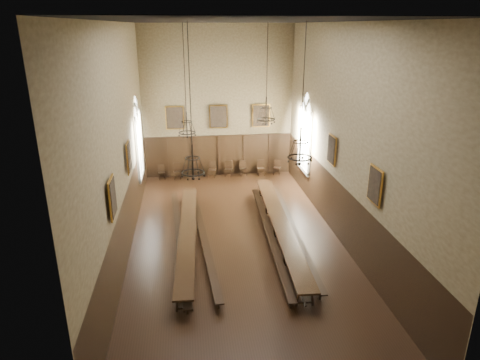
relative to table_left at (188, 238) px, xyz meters
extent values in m
cube|color=black|center=(2.09, 0.18, -0.39)|extent=(9.00, 18.00, 0.02)
cube|color=black|center=(2.09, 0.18, 8.63)|extent=(9.00, 18.00, 0.02)
cube|color=olive|center=(2.09, 9.19, 4.12)|extent=(9.00, 0.02, 9.00)
cube|color=olive|center=(2.09, -8.83, 4.12)|extent=(9.00, 0.02, 9.00)
cube|color=olive|center=(-2.42, 0.18, 4.12)|extent=(0.02, 18.00, 9.00)
cube|color=olive|center=(6.60, 0.18, 4.12)|extent=(0.02, 18.00, 9.00)
cube|color=black|center=(0.00, 0.00, 0.35)|extent=(1.08, 9.83, 0.07)
cube|color=black|center=(4.02, 0.19, 0.42)|extent=(1.21, 10.74, 0.08)
cube|color=black|center=(-0.36, 0.11, 0.05)|extent=(0.90, 10.17, 0.05)
cube|color=black|center=(0.65, 0.19, 0.04)|extent=(0.93, 9.98, 0.05)
cube|color=black|center=(3.51, 0.01, 0.05)|extent=(0.72, 10.20, 0.05)
cube|color=black|center=(4.65, 0.31, 0.05)|extent=(0.78, 10.14, 0.05)
cube|color=black|center=(-1.46, 8.73, 0.03)|extent=(0.45, 0.45, 0.05)
cube|color=black|center=(-1.46, 8.90, 0.26)|extent=(0.39, 0.10, 0.46)
cube|color=black|center=(-0.53, 8.65, 0.08)|extent=(0.46, 0.46, 0.05)
cube|color=black|center=(-0.53, 8.84, 0.34)|extent=(0.43, 0.07, 0.51)
cube|color=black|center=(0.61, 8.71, 0.07)|extent=(0.46, 0.46, 0.05)
cube|color=black|center=(0.61, 8.89, 0.33)|extent=(0.43, 0.08, 0.51)
cube|color=black|center=(1.61, 8.74, 0.08)|extent=(0.54, 0.54, 0.05)
cube|color=black|center=(1.61, 8.92, 0.34)|extent=(0.43, 0.17, 0.52)
cube|color=black|center=(2.63, 8.74, 0.08)|extent=(0.53, 0.53, 0.05)
cube|color=black|center=(2.63, 8.92, 0.33)|extent=(0.42, 0.16, 0.51)
cube|color=black|center=(3.55, 8.77, 0.06)|extent=(0.45, 0.45, 0.05)
cube|color=black|center=(3.55, 8.94, 0.30)|extent=(0.41, 0.09, 0.49)
cube|color=black|center=(4.68, 8.67, 0.07)|extent=(0.44, 0.44, 0.05)
cube|color=black|center=(4.68, 8.85, 0.33)|extent=(0.43, 0.05, 0.51)
cube|color=black|center=(5.69, 8.70, 0.06)|extent=(0.53, 0.53, 0.05)
cube|color=black|center=(5.69, 8.88, 0.31)|extent=(0.41, 0.17, 0.50)
cylinder|color=black|center=(0.17, 2.82, 6.74)|extent=(0.03, 0.03, 3.76)
torus|color=black|center=(0.17, 2.82, 3.89)|extent=(0.78, 0.78, 0.05)
torus|color=black|center=(0.17, 2.82, 4.39)|extent=(0.50, 0.50, 0.04)
cylinder|color=black|center=(0.17, 2.82, 4.30)|extent=(0.06, 0.06, 1.10)
cylinder|color=black|center=(3.79, 2.77, 7.03)|extent=(0.03, 0.03, 3.18)
torus|color=black|center=(3.79, 2.77, 4.41)|extent=(0.83, 0.83, 0.05)
torus|color=black|center=(3.79, 2.77, 4.95)|extent=(0.53, 0.53, 0.04)
cylinder|color=black|center=(3.79, 2.77, 4.85)|extent=(0.06, 0.06, 1.18)
cylinder|color=black|center=(0.30, -2.44, 6.68)|extent=(0.03, 0.03, 3.88)
torus|color=black|center=(0.30, -2.44, 3.75)|extent=(0.80, 0.80, 0.05)
torus|color=black|center=(0.30, -2.44, 4.27)|extent=(0.51, 0.51, 0.04)
cylinder|color=black|center=(0.30, -2.44, 4.18)|extent=(0.06, 0.06, 1.13)
cylinder|color=black|center=(4.16, -1.91, 6.86)|extent=(0.03, 0.03, 3.52)
torus|color=black|center=(4.16, -1.91, 3.98)|extent=(0.90, 0.90, 0.05)
torus|color=black|center=(4.16, -1.91, 4.56)|extent=(0.57, 0.57, 0.04)
cylinder|color=black|center=(4.16, -1.91, 4.46)|extent=(0.06, 0.06, 1.27)
cube|color=#A67527|center=(-0.51, 9.06, 3.32)|extent=(1.10, 0.12, 1.40)
cube|color=black|center=(-0.51, 9.06, 3.32)|extent=(0.98, 0.02, 1.28)
cube|color=#A67527|center=(2.09, 9.06, 3.32)|extent=(1.10, 0.12, 1.40)
cube|color=black|center=(2.09, 9.06, 3.32)|extent=(0.98, 0.02, 1.28)
cube|color=#A67527|center=(4.69, 9.06, 3.32)|extent=(1.10, 0.12, 1.40)
cube|color=black|center=(4.69, 9.06, 3.32)|extent=(0.98, 0.02, 1.28)
cube|color=#A67527|center=(-2.29, 1.18, 3.32)|extent=(0.12, 1.00, 1.30)
cube|color=black|center=(-2.29, 1.18, 3.32)|extent=(0.02, 0.88, 1.18)
cube|color=#A67527|center=(-2.29, -3.32, 3.32)|extent=(0.12, 1.00, 1.30)
cube|color=black|center=(-2.29, -3.32, 3.32)|extent=(0.02, 0.88, 1.18)
cube|color=#A67527|center=(6.47, 1.18, 3.32)|extent=(0.12, 1.00, 1.30)
cube|color=black|center=(6.47, 1.18, 3.32)|extent=(0.02, 0.88, 1.18)
cube|color=#A67527|center=(6.47, -3.32, 3.32)|extent=(0.12, 1.00, 1.30)
cube|color=black|center=(6.47, -3.32, 3.32)|extent=(0.02, 0.88, 1.18)
camera|label=1|loc=(0.13, -16.30, 8.46)|focal=32.00mm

